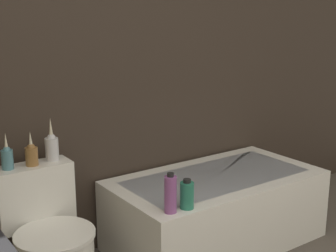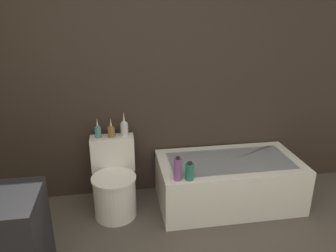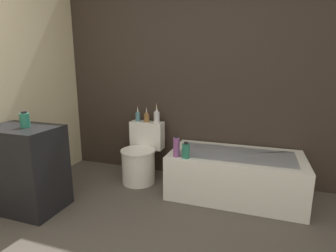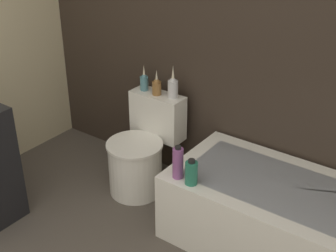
{
  "view_description": "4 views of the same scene",
  "coord_description": "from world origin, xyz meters",
  "px_view_note": "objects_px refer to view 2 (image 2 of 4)",
  "views": [
    {
      "loc": [
        -1.19,
        -0.36,
        1.55
      ],
      "look_at": [
        0.29,
        1.73,
        0.92
      ],
      "focal_mm": 50.0,
      "sensor_mm": 36.0,
      "label": 1
    },
    {
      "loc": [
        -0.31,
        -0.95,
        1.96
      ],
      "look_at": [
        0.14,
        1.76,
        0.93
      ],
      "focal_mm": 35.0,
      "sensor_mm": 36.0,
      "label": 2
    },
    {
      "loc": [
        0.96,
        -0.95,
        1.4
      ],
      "look_at": [
        0.08,
        1.62,
        0.8
      ],
      "focal_mm": 28.0,
      "sensor_mm": 36.0,
      "label": 3
    },
    {
      "loc": [
        1.59,
        -0.47,
        2.14
      ],
      "look_at": [
        0.02,
        1.69,
        0.74
      ],
      "focal_mm": 50.0,
      "sensor_mm": 36.0,
      "label": 4
    }
  ],
  "objects_px": {
    "vase_gold": "(98,131)",
    "shampoo_bottle_tall": "(178,169)",
    "vase_bronze": "(124,127)",
    "toilet": "(114,184)",
    "bathtub": "(228,181)",
    "shampoo_bottle_short": "(190,171)",
    "vase_silver": "(111,131)"
  },
  "relations": [
    {
      "from": "vase_gold",
      "to": "shampoo_bottle_short",
      "type": "xyz_separation_m",
      "value": [
        0.8,
        -0.55,
        -0.22
      ]
    },
    {
      "from": "bathtub",
      "to": "shampoo_bottle_tall",
      "type": "relative_size",
      "value": 6.29
    },
    {
      "from": "toilet",
      "to": "vase_gold",
      "type": "height_order",
      "value": "vase_gold"
    },
    {
      "from": "toilet",
      "to": "shampoo_bottle_short",
      "type": "height_order",
      "value": "toilet"
    },
    {
      "from": "vase_silver",
      "to": "vase_bronze",
      "type": "bearing_deg",
      "value": 11.84
    },
    {
      "from": "bathtub",
      "to": "vase_gold",
      "type": "bearing_deg",
      "value": 168.89
    },
    {
      "from": "vase_bronze",
      "to": "vase_gold",
      "type": "bearing_deg",
      "value": -176.85
    },
    {
      "from": "toilet",
      "to": "vase_bronze",
      "type": "height_order",
      "value": "vase_bronze"
    },
    {
      "from": "bathtub",
      "to": "shampoo_bottle_tall",
      "type": "distance_m",
      "value": 0.74
    },
    {
      "from": "bathtub",
      "to": "vase_gold",
      "type": "distance_m",
      "value": 1.42
    },
    {
      "from": "vase_gold",
      "to": "bathtub",
      "type": "bearing_deg",
      "value": -11.11
    },
    {
      "from": "vase_gold",
      "to": "shampoo_bottle_tall",
      "type": "xyz_separation_m",
      "value": [
        0.7,
        -0.55,
        -0.2
      ]
    },
    {
      "from": "vase_bronze",
      "to": "shampoo_bottle_tall",
      "type": "xyz_separation_m",
      "value": [
        0.44,
        -0.56,
        -0.21
      ]
    },
    {
      "from": "vase_bronze",
      "to": "shampoo_bottle_tall",
      "type": "relative_size",
      "value": 1.1
    },
    {
      "from": "toilet",
      "to": "bathtub",
      "type": "bearing_deg",
      "value": -1.95
    },
    {
      "from": "vase_gold",
      "to": "vase_bronze",
      "type": "distance_m",
      "value": 0.26
    },
    {
      "from": "vase_gold",
      "to": "vase_bronze",
      "type": "bearing_deg",
      "value": 3.15
    },
    {
      "from": "vase_gold",
      "to": "vase_bronze",
      "type": "relative_size",
      "value": 0.82
    },
    {
      "from": "bathtub",
      "to": "toilet",
      "type": "relative_size",
      "value": 1.98
    },
    {
      "from": "bathtub",
      "to": "shampoo_bottle_tall",
      "type": "height_order",
      "value": "shampoo_bottle_tall"
    },
    {
      "from": "toilet",
      "to": "vase_gold",
      "type": "relative_size",
      "value": 3.5
    },
    {
      "from": "vase_silver",
      "to": "bathtub",
      "type": "bearing_deg",
      "value": -11.7
    },
    {
      "from": "vase_gold",
      "to": "vase_silver",
      "type": "distance_m",
      "value": 0.13
    },
    {
      "from": "vase_silver",
      "to": "vase_bronze",
      "type": "distance_m",
      "value": 0.13
    },
    {
      "from": "toilet",
      "to": "vase_silver",
      "type": "relative_size",
      "value": 3.67
    },
    {
      "from": "vase_silver",
      "to": "shampoo_bottle_short",
      "type": "height_order",
      "value": "vase_silver"
    },
    {
      "from": "vase_gold",
      "to": "shampoo_bottle_tall",
      "type": "bearing_deg",
      "value": -38.06
    },
    {
      "from": "toilet",
      "to": "vase_gold",
      "type": "distance_m",
      "value": 0.55
    },
    {
      "from": "vase_gold",
      "to": "vase_silver",
      "type": "xyz_separation_m",
      "value": [
        0.13,
        -0.01,
        -0.0
      ]
    },
    {
      "from": "shampoo_bottle_tall",
      "to": "vase_bronze",
      "type": "bearing_deg",
      "value": 128.0
    },
    {
      "from": "vase_bronze",
      "to": "bathtub",
      "type": "bearing_deg",
      "value": -14.56
    },
    {
      "from": "vase_silver",
      "to": "shampoo_bottle_tall",
      "type": "height_order",
      "value": "vase_silver"
    }
  ]
}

